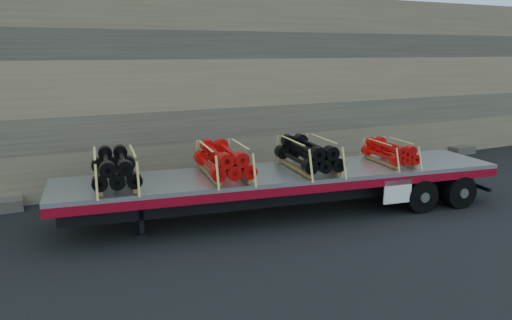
{
  "coord_description": "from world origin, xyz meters",
  "views": [
    {
      "loc": [
        -7.51,
        -12.13,
        4.92
      ],
      "look_at": [
        -0.93,
        1.12,
        1.65
      ],
      "focal_mm": 35.0,
      "sensor_mm": 36.0,
      "label": 1
    }
  ],
  "objects_px": {
    "trailer": "(285,193)",
    "bundle_rear": "(390,152)",
    "bundle_midrear": "(308,155)",
    "bundle_midfront": "(223,161)",
    "bundle_front": "(115,169)"
  },
  "relations": [
    {
      "from": "bundle_midfront",
      "to": "bundle_rear",
      "type": "distance_m",
      "value": 5.54
    },
    {
      "from": "bundle_midfront",
      "to": "bundle_rear",
      "type": "height_order",
      "value": "bundle_midfront"
    },
    {
      "from": "trailer",
      "to": "bundle_rear",
      "type": "xyz_separation_m",
      "value": [
        3.57,
        -0.52,
        1.02
      ]
    },
    {
      "from": "bundle_front",
      "to": "bundle_rear",
      "type": "xyz_separation_m",
      "value": [
        8.46,
        -1.23,
        -0.09
      ]
    },
    {
      "from": "trailer",
      "to": "bundle_midfront",
      "type": "relative_size",
      "value": 5.44
    },
    {
      "from": "trailer",
      "to": "bundle_rear",
      "type": "height_order",
      "value": "bundle_rear"
    },
    {
      "from": "bundle_midfront",
      "to": "bundle_midrear",
      "type": "bearing_deg",
      "value": -0.0
    },
    {
      "from": "trailer",
      "to": "bundle_midrear",
      "type": "relative_size",
      "value": 5.39
    },
    {
      "from": "bundle_midfront",
      "to": "bundle_midrear",
      "type": "distance_m",
      "value": 2.66
    },
    {
      "from": "bundle_front",
      "to": "bundle_midrear",
      "type": "height_order",
      "value": "bundle_midrear"
    },
    {
      "from": "bundle_midrear",
      "to": "bundle_rear",
      "type": "distance_m",
      "value": 2.88
    },
    {
      "from": "bundle_front",
      "to": "bundle_rear",
      "type": "bearing_deg",
      "value": 0.0
    },
    {
      "from": "trailer",
      "to": "bundle_midfront",
      "type": "bearing_deg",
      "value": 180.0
    },
    {
      "from": "trailer",
      "to": "bundle_front",
      "type": "distance_m",
      "value": 5.06
    },
    {
      "from": "bundle_front",
      "to": "bundle_rear",
      "type": "height_order",
      "value": "bundle_front"
    }
  ]
}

